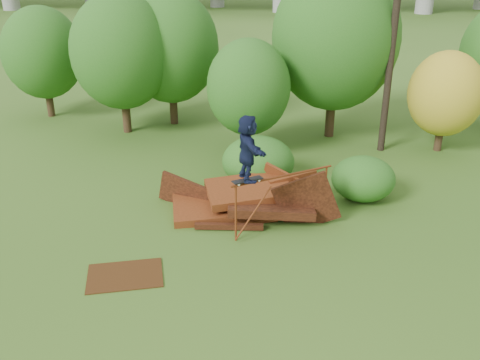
# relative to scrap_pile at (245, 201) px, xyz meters

# --- Properties ---
(ground) EXTENTS (240.00, 240.00, 0.00)m
(ground) POSITION_rel_scrap_pile_xyz_m (0.72, -3.08, -0.41)
(ground) COLOR #2D5116
(ground) RESTS_ON ground
(scrap_pile) EXTENTS (5.95, 2.84, 2.13)m
(scrap_pile) POSITION_rel_scrap_pile_xyz_m (0.00, 0.00, 0.00)
(scrap_pile) COLOR #4C250D
(scrap_pile) RESTS_ON ground
(grind_rail) EXTENTS (2.90, 1.83, 1.76)m
(grind_rail) POSITION_rel_scrap_pile_xyz_m (1.16, -0.99, 0.91)
(grind_rail) COLOR #662910
(grind_rail) RESTS_ON ground
(skateboard) EXTENTS (0.89, 0.68, 0.09)m
(skateboard) POSITION_rel_scrap_pile_xyz_m (0.16, -1.60, 1.43)
(skateboard) COLOR black
(skateboard) RESTS_ON grind_rail
(skater) EXTENTS (1.12, 1.81, 1.86)m
(skater) POSITION_rel_scrap_pile_xyz_m (0.16, -1.60, 2.38)
(skater) COLOR #131A38
(skater) RESTS_ON skateboard
(flat_plate) EXTENTS (2.20, 1.81, 0.03)m
(flat_plate) POSITION_rel_scrap_pile_xyz_m (-2.85, -3.83, -0.39)
(flat_plate) COLOR #3C220D
(flat_plate) RESTS_ON ground
(tree_0) EXTENTS (4.36, 4.36, 6.15)m
(tree_0) POSITION_rel_scrap_pile_xyz_m (-5.95, 7.70, 3.22)
(tree_0) COLOR black
(tree_0) RESTS_ON ground
(tree_1) EXTENTS (4.42, 4.42, 6.15)m
(tree_1) POSITION_rel_scrap_pile_xyz_m (-4.06, 9.14, 3.19)
(tree_1) COLOR black
(tree_1) RESTS_ON ground
(tree_2) EXTENTS (3.30, 3.30, 4.65)m
(tree_2) POSITION_rel_scrap_pile_xyz_m (-0.25, 5.36, 2.34)
(tree_2) COLOR black
(tree_2) RESTS_ON ground
(tree_3) EXTENTS (5.33, 5.33, 7.40)m
(tree_3) POSITION_rel_scrap_pile_xyz_m (3.23, 7.83, 3.92)
(tree_3) COLOR black
(tree_3) RESTS_ON ground
(tree_4) EXTENTS (2.98, 2.98, 4.12)m
(tree_4) POSITION_rel_scrap_pile_xyz_m (7.60, 6.32, 1.99)
(tree_4) COLOR black
(tree_4) RESTS_ON ground
(tree_6) EXTENTS (3.82, 3.82, 5.34)m
(tree_6) POSITION_rel_scrap_pile_xyz_m (-10.43, 9.84, 2.72)
(tree_6) COLOR black
(tree_6) RESTS_ON ground
(shrub_left) EXTENTS (2.55, 2.35, 1.77)m
(shrub_left) POSITION_rel_scrap_pile_xyz_m (0.30, 2.23, 0.47)
(shrub_left) COLOR #1D5617
(shrub_left) RESTS_ON ground
(shrub_right) EXTENTS (2.11, 1.93, 1.49)m
(shrub_right) POSITION_rel_scrap_pile_xyz_m (3.83, 1.29, 0.34)
(shrub_right) COLOR #1D5617
(shrub_right) RESTS_ON ground
(utility_pole) EXTENTS (1.40, 0.28, 9.42)m
(utility_pole) POSITION_rel_scrap_pile_xyz_m (5.25, 6.16, 4.37)
(utility_pole) COLOR black
(utility_pole) RESTS_ON ground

